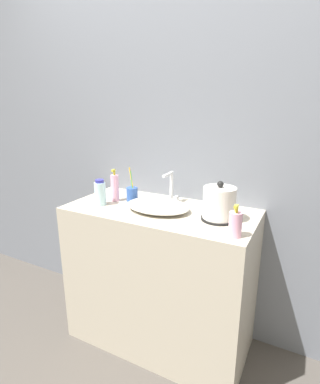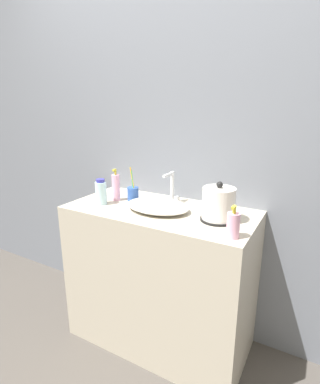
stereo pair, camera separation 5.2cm
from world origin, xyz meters
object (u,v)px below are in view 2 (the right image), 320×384
at_px(toothbrush_cup, 133,194).
at_px(lotion_bottle, 116,187).
at_px(shampoo_bottle, 101,192).
at_px(faucet, 173,186).
at_px(electric_kettle, 218,205).
at_px(mouthwash_bottle, 233,225).

bearing_deg(toothbrush_cup, lotion_bottle, -155.52).
height_order(toothbrush_cup, lotion_bottle, toothbrush_cup).
bearing_deg(shampoo_bottle, faucet, 33.23).
distance_m(faucet, toothbrush_cup, 0.25).
height_order(electric_kettle, shampoo_bottle, electric_kettle).
relative_size(shampoo_bottle, mouthwash_bottle, 1.01).
bearing_deg(shampoo_bottle, lotion_bottle, 73.67).
relative_size(lotion_bottle, mouthwash_bottle, 1.31).
height_order(toothbrush_cup, shampoo_bottle, toothbrush_cup).
bearing_deg(electric_kettle, toothbrush_cup, 173.59).
bearing_deg(lotion_bottle, toothbrush_cup, 24.48).
bearing_deg(electric_kettle, shampoo_bottle, -173.02).
height_order(shampoo_bottle, mouthwash_bottle, shampoo_bottle).
bearing_deg(lotion_bottle, mouthwash_bottle, -13.35).
bearing_deg(mouthwash_bottle, lotion_bottle, 166.65).
bearing_deg(faucet, mouthwash_bottle, -34.31).
relative_size(faucet, mouthwash_bottle, 1.25).
height_order(faucet, shampoo_bottle, faucet).
bearing_deg(mouthwash_bottle, shampoo_bottle, 174.28).
xyz_separation_m(toothbrush_cup, mouthwash_bottle, (0.69, -0.23, 0.01)).
relative_size(electric_kettle, lotion_bottle, 1.04).
distance_m(faucet, electric_kettle, 0.37).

